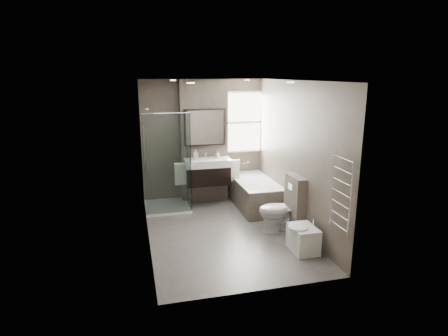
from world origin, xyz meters
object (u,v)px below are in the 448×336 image
object	(u,v)px
toilet	(281,210)
vanity	(207,171)
bathtub	(254,192)
bidet	(303,238)

from	to	relation	value
toilet	vanity	bearing A→B (deg)	-142.23
bathtub	toilet	bearing A→B (deg)	-88.03
bidet	toilet	bearing A→B (deg)	93.13
vanity	bathtub	size ratio (longest dim) A/B	0.59
bidet	vanity	bearing A→B (deg)	112.59
toilet	bidet	world-z (taller)	toilet
vanity	bathtub	distance (m)	1.07
toilet	bidet	size ratio (longest dim) A/B	1.48
bathtub	toilet	xyz separation A→B (m)	(0.05, -1.31, 0.07)
vanity	bidet	size ratio (longest dim) A/B	1.81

